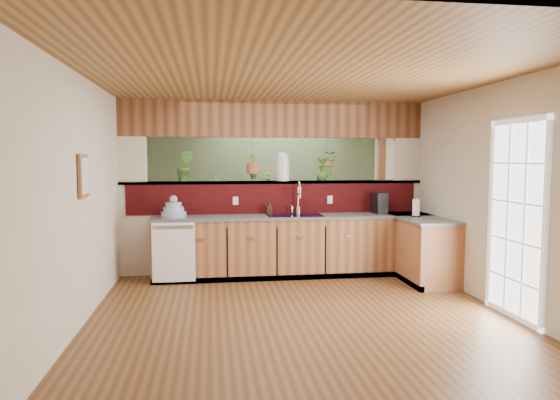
{
  "coord_description": "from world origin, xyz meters",
  "views": [
    {
      "loc": [
        -0.97,
        -6.21,
        1.73
      ],
      "look_at": [
        -0.0,
        0.7,
        1.15
      ],
      "focal_mm": 32.0,
      "sensor_mm": 36.0,
      "label": 1
    }
  ],
  "objects": [
    {
      "name": "hanging_plant_a",
      "position": [
        -0.33,
        1.35,
        1.75
      ],
      "size": [
        0.25,
        0.21,
        0.55
      ],
      "color": "brown",
      "rests_on": "header_beam"
    },
    {
      "name": "glass_jar",
      "position": [
        0.13,
        1.35,
        1.61
      ],
      "size": [
        0.2,
        0.2,
        0.44
      ],
      "color": "silver",
      "rests_on": "pass_through_ledge"
    },
    {
      "name": "pass_through_partition",
      "position": [
        0.03,
        1.35,
        1.19
      ],
      "size": [
        4.6,
        0.21,
        2.6
      ],
      "color": "beige",
      "rests_on": "ground"
    },
    {
      "name": "countertop",
      "position": [
        0.84,
        0.87,
        0.45
      ],
      "size": [
        4.14,
        1.52,
        0.9
      ],
      "color": "brown",
      "rests_on": "ground"
    },
    {
      "name": "paper_towel",
      "position": [
        1.95,
        0.56,
        1.02
      ],
      "size": [
        0.12,
        0.12,
        0.26
      ],
      "color": "black",
      "rests_on": "countertop"
    },
    {
      "name": "pass_through_ledge",
      "position": [
        0.0,
        1.35,
        1.37
      ],
      "size": [
        4.6,
        0.21,
        0.04
      ],
      "primitive_type": "cube",
      "color": "brown",
      "rests_on": "ground"
    },
    {
      "name": "ledge_plant_right",
      "position": [
        0.74,
        1.35,
        1.57
      ],
      "size": [
        0.24,
        0.24,
        0.36
      ],
      "primitive_type": "imported",
      "rotation": [
        0.0,
        0.0,
        0.22
      ],
      "color": "#315D20",
      "rests_on": "pass_through_ledge"
    },
    {
      "name": "soap_dispenser",
      "position": [
        -0.09,
        1.15,
        0.99
      ],
      "size": [
        0.1,
        0.1,
        0.19
      ],
      "primitive_type": "imported",
      "rotation": [
        0.0,
        0.0,
        -0.16
      ],
      "color": "#3B2815",
      "rests_on": "countertop"
    },
    {
      "name": "sage_backwall",
      "position": [
        0.0,
        3.48,
        1.3
      ],
      "size": [
        4.55,
        0.02,
        2.55
      ],
      "primitive_type": "cube",
      "color": "#4F6444",
      "rests_on": "ground"
    },
    {
      "name": "shelving_console",
      "position": [
        -0.32,
        3.25,
        0.5
      ],
      "size": [
        1.51,
        0.66,
        0.98
      ],
      "primitive_type": "cube",
      "rotation": [
        0.0,
        0.0,
        -0.19
      ],
      "color": "black",
      "rests_on": "ground"
    },
    {
      "name": "hanging_plant_b",
      "position": [
        0.82,
        1.35,
        1.81
      ],
      "size": [
        0.41,
        0.38,
        0.51
      ],
      "color": "brown",
      "rests_on": "header_beam"
    },
    {
      "name": "wall_front",
      "position": [
        0.0,
        -3.5,
        1.3
      ],
      "size": [
        4.6,
        0.02,
        2.6
      ],
      "primitive_type": "cube",
      "color": "beige",
      "rests_on": "ground"
    },
    {
      "name": "floor_plant",
      "position": [
        1.14,
        2.24,
        0.41
      ],
      "size": [
        0.77,
        0.68,
        0.81
      ],
      "primitive_type": "imported",
      "rotation": [
        0.0,
        0.0,
        -0.06
      ],
      "color": "#315D20",
      "rests_on": "ground"
    },
    {
      "name": "ledge_plant_left",
      "position": [
        -1.35,
        1.35,
        1.62
      ],
      "size": [
        0.28,
        0.24,
        0.46
      ],
      "primitive_type": "imported",
      "rotation": [
        0.0,
        0.0,
        -0.14
      ],
      "color": "#315D20",
      "rests_on": "pass_through_ledge"
    },
    {
      "name": "navy_sink",
      "position": [
        0.25,
        0.98,
        0.82
      ],
      "size": [
        0.82,
        0.5,
        0.18
      ],
      "color": "black",
      "rests_on": "countertop"
    },
    {
      "name": "header_beam",
      "position": [
        0.0,
        1.35,
        2.33
      ],
      "size": [
        4.6,
        0.15,
        0.55
      ],
      "primitive_type": "cube",
      "color": "brown",
      "rests_on": "ground"
    },
    {
      "name": "ceiling",
      "position": [
        0.0,
        0.0,
        2.6
      ],
      "size": [
        4.6,
        7.0,
        0.01
      ],
      "primitive_type": "cube",
      "color": "brown",
      "rests_on": "ground"
    },
    {
      "name": "dish_stack",
      "position": [
        -1.49,
        0.97,
        1.0
      ],
      "size": [
        0.36,
        0.36,
        0.31
      ],
      "color": "#8E9FB7",
      "rests_on": "countertop"
    },
    {
      "name": "wall_left",
      "position": [
        -2.3,
        0.0,
        1.3
      ],
      "size": [
        0.02,
        7.0,
        2.6
      ],
      "primitive_type": "cube",
      "color": "beige",
      "rests_on": "ground"
    },
    {
      "name": "ground",
      "position": [
        0.0,
        0.0,
        0.0
      ],
      "size": [
        4.6,
        7.0,
        0.01
      ],
      "primitive_type": "cube",
      "color": "brown",
      "rests_on": "ground"
    },
    {
      "name": "shelf_plant_a",
      "position": [
        -0.9,
        3.25,
        1.19
      ],
      "size": [
        0.22,
        0.16,
        0.4
      ],
      "primitive_type": "imported",
      "rotation": [
        0.0,
        0.0,
        0.06
      ],
      "color": "#315D20",
      "rests_on": "shelving_console"
    },
    {
      "name": "framed_print",
      "position": [
        -2.27,
        -0.8,
        1.55
      ],
      "size": [
        0.04,
        0.35,
        0.45
      ],
      "color": "brown",
      "rests_on": "wall_left"
    },
    {
      "name": "coffee_maker",
      "position": [
        1.57,
        1.01,
        1.04
      ],
      "size": [
        0.17,
        0.28,
        0.31
      ],
      "rotation": [
        0.0,
        0.0,
        0.06
      ],
      "color": "black",
      "rests_on": "countertop"
    },
    {
      "name": "faucet",
      "position": [
        0.33,
        1.13,
        1.16
      ],
      "size": [
        0.22,
        0.21,
        0.49
      ],
      "color": "#B7B7B2",
      "rests_on": "countertop"
    },
    {
      "name": "french_door",
      "position": [
        2.27,
        -1.3,
        1.05
      ],
      "size": [
        0.06,
        1.02,
        2.16
      ],
      "primitive_type": "cube",
      "color": "white",
      "rests_on": "ground"
    },
    {
      "name": "dishwasher",
      "position": [
        -1.48,
        0.66,
        0.46
      ],
      "size": [
        0.58,
        0.03,
        0.82
      ],
      "color": "white",
      "rests_on": "ground"
    },
    {
      "name": "wall_right",
      "position": [
        2.3,
        0.0,
        1.3
      ],
      "size": [
        0.02,
        7.0,
        2.6
      ],
      "primitive_type": "cube",
      "color": "beige",
      "rests_on": "ground"
    },
    {
      "name": "wall_back",
      "position": [
        0.0,
        3.5,
        1.3
      ],
      "size": [
        4.6,
        0.02,
        2.6
      ],
      "primitive_type": "cube",
      "color": "beige",
      "rests_on": "ground"
    },
    {
      "name": "shelf_plant_b",
      "position": [
        0.11,
        3.25,
        1.24
      ],
      "size": [
        0.35,
        0.35,
        0.5
      ],
      "primitive_type": "imported",
      "rotation": [
        0.0,
        0.0,
        0.33
      ],
      "color": "#315D20",
      "rests_on": "shelving_console"
    }
  ]
}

